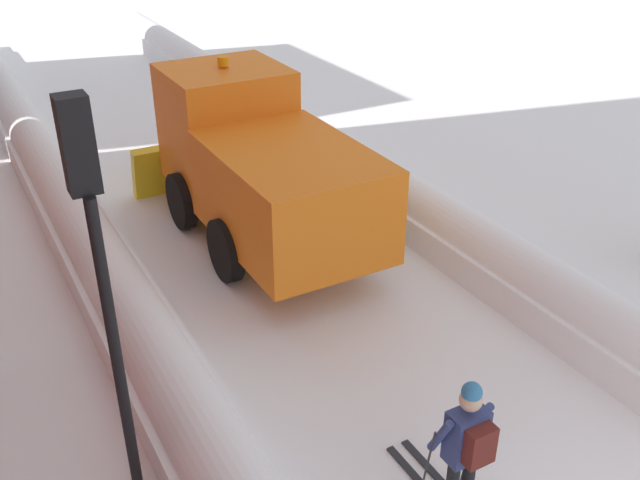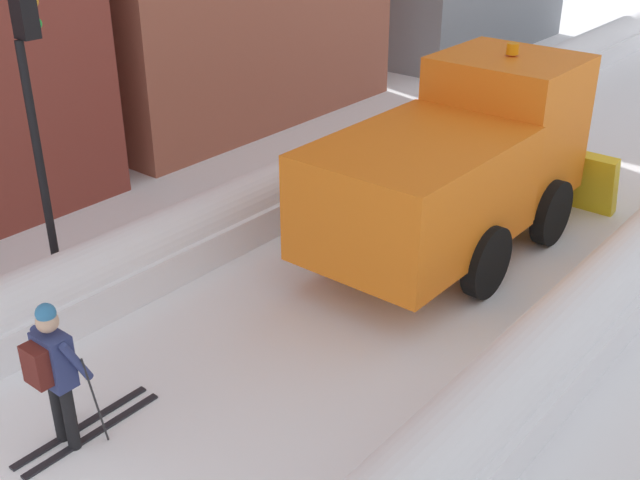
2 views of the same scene
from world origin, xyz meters
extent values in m
plane|color=white|center=(0.00, 10.00, 0.00)|extent=(80.00, 80.00, 0.00)
cube|color=white|center=(-2.89, 10.00, 0.27)|extent=(1.10, 36.00, 0.55)
cylinder|color=white|center=(-2.89, 10.00, 0.55)|extent=(0.90, 34.20, 0.90)
cube|color=white|center=(2.89, 10.00, 0.27)|extent=(1.10, 36.00, 0.54)
cylinder|color=white|center=(2.89, 10.00, 0.54)|extent=(0.90, 34.20, 0.90)
cube|color=orange|center=(0.15, 8.17, 1.40)|extent=(2.30, 3.40, 1.60)
cube|color=orange|center=(0.15, 10.87, 1.75)|extent=(2.20, 2.00, 2.30)
cube|color=black|center=(0.15, 11.83, 2.26)|extent=(1.85, 0.06, 1.01)
cube|color=yellow|center=(0.15, 12.22, 0.55)|extent=(3.20, 0.46, 1.13)
cylinder|color=orange|center=(0.15, 10.87, 3.02)|extent=(0.20, 0.20, 0.18)
cylinder|color=black|center=(-1.00, 10.57, 0.55)|extent=(0.25, 1.10, 1.10)
cylinder|color=black|center=(1.30, 10.57, 0.55)|extent=(0.25, 1.10, 1.10)
cylinder|color=black|center=(-1.00, 8.37, 0.55)|extent=(0.25, 1.10, 1.10)
cylinder|color=black|center=(1.30, 8.37, 0.55)|extent=(0.25, 1.10, 1.10)
cube|color=navy|center=(-0.70, 2.55, 1.13)|extent=(0.42, 0.26, 0.62)
cube|color=#591E19|center=(-0.70, 2.34, 1.16)|extent=(0.32, 0.16, 0.44)
sphere|color=tan|center=(-0.70, 2.55, 1.60)|extent=(0.24, 0.24, 0.24)
sphere|color=teal|center=(-0.70, 2.55, 1.70)|extent=(0.22, 0.22, 0.22)
cylinder|color=navy|center=(-0.96, 2.65, 1.16)|extent=(0.09, 0.33, 0.56)
cylinder|color=navy|center=(-0.44, 2.65, 1.16)|extent=(0.09, 0.33, 0.56)
cylinder|color=#262628|center=(-1.00, 2.77, 0.60)|extent=(0.02, 0.19, 1.19)
cylinder|color=#262628|center=(-0.40, 2.77, 0.60)|extent=(0.02, 0.19, 1.19)
cylinder|color=black|center=(-3.69, 4.49, 1.86)|extent=(0.12, 0.12, 3.71)
cube|color=black|center=(-3.69, 4.63, 4.16)|extent=(0.28, 0.24, 0.90)
sphere|color=red|center=(-3.69, 4.76, 4.44)|extent=(0.18, 0.18, 0.18)
sphere|color=gold|center=(-3.69, 4.76, 4.16)|extent=(0.18, 0.18, 0.18)
sphere|color=green|center=(-3.69, 4.76, 3.88)|extent=(0.18, 0.18, 0.18)
camera|label=1|loc=(-4.69, -1.52, 6.40)|focal=40.08mm
camera|label=2|loc=(5.80, -0.99, 6.00)|focal=44.36mm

